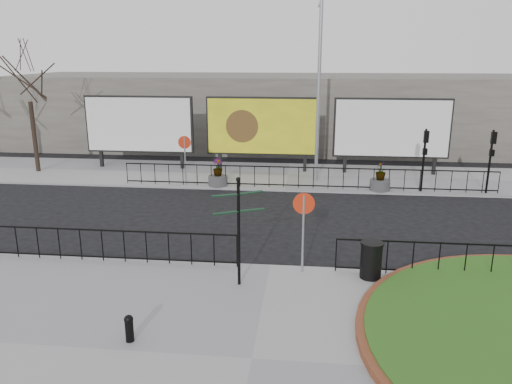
# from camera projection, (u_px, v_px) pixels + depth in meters

# --- Properties ---
(ground) EXTENTS (90.00, 90.00, 0.00)m
(ground) POSITION_uv_depth(u_px,v_px,m) (270.00, 268.00, 15.61)
(ground) COLOR black
(ground) RESTS_ON ground
(pavement_near) EXTENTS (30.00, 10.00, 0.12)m
(pavement_near) POSITION_uv_depth(u_px,v_px,m) (252.00, 361.00, 10.81)
(pavement_near) COLOR gray
(pavement_near) RESTS_ON ground
(pavement_far) EXTENTS (44.00, 6.00, 0.12)m
(pavement_far) POSITION_uv_depth(u_px,v_px,m) (288.00, 176.00, 27.09)
(pavement_far) COLOR gray
(pavement_far) RESTS_ON ground
(railing_near_left) EXTENTS (10.00, 0.10, 1.10)m
(railing_near_left) POSITION_uv_depth(u_px,v_px,m) (81.00, 244.00, 15.76)
(railing_near_left) COLOR black
(railing_near_left) RESTS_ON pavement_near
(railing_near_right) EXTENTS (9.00, 0.10, 1.10)m
(railing_near_right) POSITION_uv_depth(u_px,v_px,m) (492.00, 261.00, 14.48)
(railing_near_right) COLOR black
(railing_near_right) RESTS_ON pavement_near
(railing_far) EXTENTS (18.00, 0.10, 1.10)m
(railing_far) POSITION_uv_depth(u_px,v_px,m) (306.00, 178.00, 24.24)
(railing_far) COLOR black
(railing_far) RESTS_ON pavement_far
(speed_sign_far) EXTENTS (0.64, 0.07, 2.47)m
(speed_sign_far) POSITION_uv_depth(u_px,v_px,m) (185.00, 149.00, 24.62)
(speed_sign_far) COLOR gray
(speed_sign_far) RESTS_ON pavement_far
(speed_sign_near) EXTENTS (0.64, 0.07, 2.47)m
(speed_sign_near) POSITION_uv_depth(u_px,v_px,m) (304.00, 215.00, 14.62)
(speed_sign_near) COLOR gray
(speed_sign_near) RESTS_ON pavement_near
(billboard_left) EXTENTS (6.20, 0.31, 4.10)m
(billboard_left) POSITION_uv_depth(u_px,v_px,m) (139.00, 125.00, 28.22)
(billboard_left) COLOR black
(billboard_left) RESTS_ON pavement_far
(billboard_mid) EXTENTS (6.20, 0.31, 4.10)m
(billboard_mid) POSITION_uv_depth(u_px,v_px,m) (262.00, 127.00, 27.50)
(billboard_mid) COLOR black
(billboard_mid) RESTS_ON pavement_far
(billboard_right) EXTENTS (6.20, 0.31, 4.10)m
(billboard_right) POSITION_uv_depth(u_px,v_px,m) (392.00, 129.00, 26.77)
(billboard_right) COLOR black
(billboard_right) RESTS_ON pavement_far
(lamp_post) EXTENTS (0.74, 0.18, 9.23)m
(lamp_post) POSITION_uv_depth(u_px,v_px,m) (319.00, 88.00, 24.70)
(lamp_post) COLOR gray
(lamp_post) RESTS_ON pavement_far
(signal_pole_a) EXTENTS (0.22, 0.26, 3.00)m
(signal_pole_a) POSITION_uv_depth(u_px,v_px,m) (425.00, 151.00, 23.33)
(signal_pole_a) COLOR black
(signal_pole_a) RESTS_ON pavement_far
(signal_pole_b) EXTENTS (0.22, 0.26, 3.00)m
(signal_pole_b) POSITION_uv_depth(u_px,v_px,m) (491.00, 152.00, 23.02)
(signal_pole_b) COLOR black
(signal_pole_b) RESTS_ON pavement_far
(tree_left) EXTENTS (2.00, 2.00, 7.00)m
(tree_left) POSITION_uv_depth(u_px,v_px,m) (31.00, 108.00, 27.10)
(tree_left) COLOR #2D2119
(tree_left) RESTS_ON pavement_far
(building_backdrop) EXTENTS (40.00, 10.00, 5.00)m
(building_backdrop) POSITION_uv_depth(u_px,v_px,m) (295.00, 111.00, 36.02)
(building_backdrop) COLOR slate
(building_backdrop) RESTS_ON ground
(fingerpost_sign) EXTENTS (1.41, 0.86, 3.16)m
(fingerpost_sign) POSITION_uv_depth(u_px,v_px,m) (239.00, 221.00, 13.76)
(fingerpost_sign) COLOR black
(fingerpost_sign) RESTS_ON pavement_near
(bollard) EXTENTS (0.21, 0.21, 0.66)m
(bollard) POSITION_uv_depth(u_px,v_px,m) (129.00, 327.00, 11.35)
(bollard) COLOR black
(bollard) RESTS_ON pavement_near
(litter_bin) EXTENTS (0.67, 0.67, 1.10)m
(litter_bin) POSITION_uv_depth(u_px,v_px,m) (371.00, 260.00, 14.55)
(litter_bin) COLOR black
(litter_bin) RESTS_ON pavement_near
(planter_a) EXTENTS (0.96, 0.96, 1.35)m
(planter_a) POSITION_uv_depth(u_px,v_px,m) (218.00, 177.00, 24.81)
(planter_a) COLOR #4C4C4F
(planter_a) RESTS_ON pavement_far
(planter_c) EXTENTS (0.98, 0.98, 1.38)m
(planter_c) POSITION_uv_depth(u_px,v_px,m) (380.00, 181.00, 23.99)
(planter_c) COLOR #4C4C4F
(planter_c) RESTS_ON pavement_far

